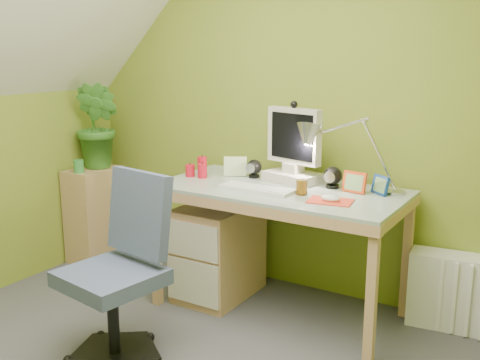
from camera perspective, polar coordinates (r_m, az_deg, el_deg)
The scene contains 19 objects.
wall_back at distance 3.73m, azimuth 4.83°, elevation 7.02°, with size 3.20×0.01×2.40m, color olive.
desk at distance 3.47m, azimuth 3.96°, elevation -7.11°, with size 1.47×0.74×0.79m, color tan, non-canonical shape.
monitor at distance 3.46m, azimuth 5.50°, elevation 4.01°, with size 0.38×0.22×0.52m, color beige, non-canonical shape.
speaker_left at distance 3.61m, azimuth 1.44°, elevation 1.16°, with size 0.10×0.10×0.12m, color black, non-canonical shape.
speaker_right at distance 3.38m, azimuth 9.40°, elevation 0.29°, with size 0.11×0.11×0.13m, color black, non-canonical shape.
keyboard at distance 3.27m, azimuth 1.69°, elevation -0.92°, with size 0.44×0.14×0.02m, color white.
mousepad at distance 3.08m, azimuth 9.15°, elevation -2.13°, with size 0.24×0.17×0.01m, color red.
mouse at distance 3.08m, azimuth 9.16°, elevation -1.86°, with size 0.11×0.07×0.04m, color silver.
amber_tumbler at distance 3.20m, azimuth 6.27°, elevation -0.74°, with size 0.07×0.07×0.08m, color #956115.
candle_cluster at distance 3.66m, azimuth -4.22°, elevation 1.33°, with size 0.16×0.14×0.12m, color red, non-canonical shape.
photo_frame_red at distance 3.29m, azimuth 11.55°, elevation -0.22°, with size 0.14×0.02×0.12m, color #CB3F15.
photo_frame_blue at distance 3.29m, azimuth 14.08°, elevation -0.49°, with size 0.13×0.02×0.11m, color navy.
photo_frame_green at distance 3.66m, azimuth -0.49°, elevation 1.40°, with size 0.15×0.02×0.13m, color #BCD290.
desk_lamp at distance 3.29m, azimuth 12.61°, elevation 4.23°, with size 0.59×0.25×0.63m, color #B3B3B8, non-canonical shape.
side_ledge at distance 4.46m, azimuth -14.50°, elevation -3.40°, with size 0.27×0.41×0.72m, color tan.
potted_plant at distance 4.33m, azimuth -14.18°, elevation 5.39°, with size 0.36×0.29×0.65m, color #387426.
green_cup at distance 4.25m, azimuth -16.06°, elevation 1.35°, with size 0.07×0.07×0.10m, color #3A8D3F.
task_chair at distance 2.97m, azimuth -12.99°, elevation -9.39°, with size 0.52×0.52×0.94m, color #3F4968, non-canonical shape.
radiator at distance 3.54m, azimuth 20.43°, elevation -10.51°, with size 0.45×0.18×0.45m, color silver.
Camera 1 is at (1.66, -1.72, 1.59)m, focal length 42.00 mm.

